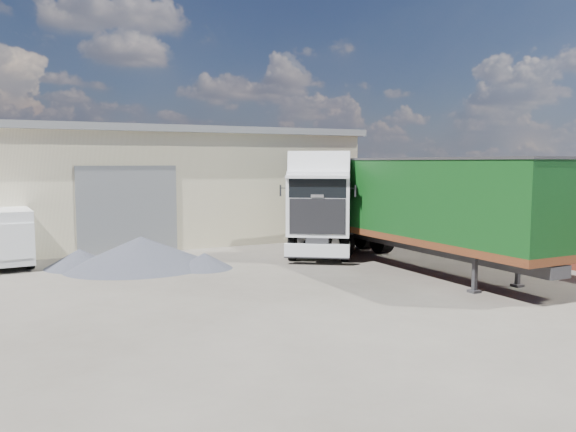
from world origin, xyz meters
name	(u,v)px	position (x,y,z in m)	size (l,w,h in m)	color
ground	(271,303)	(0.00, 0.00, 0.00)	(120.00, 120.00, 0.00)	black
warehouse	(19,185)	(-6.00, 16.00, 2.66)	(30.60, 12.60, 5.42)	beige
brick_boundary_wall	(452,218)	(11.50, 6.00, 1.25)	(0.35, 26.00, 2.50)	maroon
tractor_unit	(321,212)	(4.85, 6.10, 1.75)	(5.26, 6.37, 4.16)	black
box_trailer	(414,201)	(6.59, 2.44, 2.38)	(2.74, 11.77, 3.90)	#2D2D30
gravel_heap	(138,253)	(-2.22, 6.71, 0.52)	(6.24, 5.44, 1.11)	black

